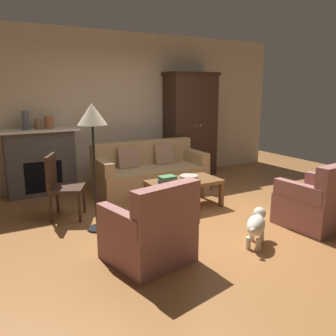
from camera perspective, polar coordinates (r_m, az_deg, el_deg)
The scene contains 16 objects.
ground_plane at distance 4.87m, azimuth 3.94°, elevation -8.52°, with size 9.60×9.60×0.00m, color #9E6638.
back_wall at distance 6.81m, azimuth -7.91°, elevation 9.61°, with size 7.20×0.10×2.80m, color beige.
fireplace at distance 6.26m, azimuth -20.08°, elevation 0.99°, with size 1.26×0.48×1.12m.
armoire at distance 7.19m, azimuth 3.67°, elevation 7.05°, with size 1.06×0.57×2.09m.
couch at distance 6.12m, azimuth -2.99°, elevation -0.90°, with size 1.93×0.89×0.86m.
coffee_table at distance 5.28m, azimuth 2.66°, elevation -2.58°, with size 1.10×0.60×0.42m.
fruit_bowl at distance 5.26m, azimuth 3.45°, elevation -1.61°, with size 0.28×0.28×0.08m, color beige.
book_stack at distance 5.08m, azimuth -0.06°, elevation -1.91°, with size 0.26×0.19×0.11m.
mantel_vase_slate at distance 6.12m, azimuth -22.22°, elevation 7.21°, with size 0.11×0.11×0.30m, color #565B66.
mantel_vase_bronze at distance 6.16m, azimuth -20.50°, elevation 6.74°, with size 0.10×0.10×0.16m, color olive.
mantel_vase_terracotta at distance 6.18m, azimuth -18.86°, elevation 7.09°, with size 0.15×0.15×0.21m, color #A86042.
armchair_near_left at distance 3.67m, azimuth -2.89°, elevation -10.52°, with size 0.91×0.91×0.88m.
armchair_near_right at distance 4.94m, azimuth 23.21°, elevation -5.35°, with size 0.83×0.82×0.88m.
side_chair_wooden at distance 5.01m, azimuth -17.22°, elevation -2.28°, with size 0.59×0.59×0.90m.
floor_lamp at distance 4.32m, azimuth -12.27°, elevation 7.40°, with size 0.36×0.36×1.60m.
dog at distance 4.18m, azimuth 14.25°, elevation -8.94°, with size 0.49×0.42×0.39m.
Camera 1 is at (-2.51, -3.77, 1.77)m, focal length 37.29 mm.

